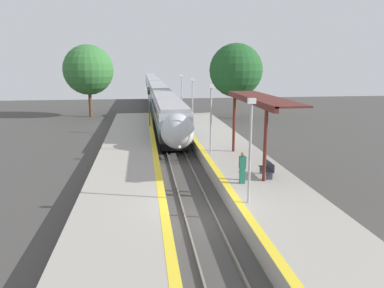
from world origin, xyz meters
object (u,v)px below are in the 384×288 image
at_px(train, 155,89).
at_px(railway_signal, 149,106).
at_px(platform_bench, 267,169).
at_px(lamppost_near, 250,144).
at_px(lamppost_farthest, 182,92).
at_px(lamppost_far, 192,100).
at_px(person_waiting, 242,167).
at_px(lamppost_mid, 211,114).

relative_size(train, railway_signal, 19.51).
bearing_deg(train, platform_bench, -85.25).
xyz_separation_m(lamppost_near, lamppost_farthest, (0.00, 29.66, 0.00)).
relative_size(platform_bench, lamppost_far, 0.32).
distance_m(platform_bench, person_waiting, 2.10).
relative_size(lamppost_far, lamppost_farthest, 1.00).
height_order(railway_signal, lamppost_mid, lamppost_mid).
height_order(platform_bench, lamppost_farthest, lamppost_farthest).
xyz_separation_m(railway_signal, lamppost_mid, (4.13, -12.30, 0.81)).
bearing_deg(train, person_waiting, -87.20).
bearing_deg(railway_signal, platform_bench, -70.89).
distance_m(person_waiting, lamppost_farthest, 26.92).
relative_size(train, lamppost_near, 19.21).
distance_m(lamppost_mid, lamppost_farthest, 19.77).
bearing_deg(railway_signal, lamppost_farthest, 61.10).
bearing_deg(platform_bench, lamppost_farthest, 94.93).
height_order(lamppost_mid, lamppost_far, same).
xyz_separation_m(person_waiting, lamppost_farthest, (-0.45, 26.85, 1.92)).
xyz_separation_m(lamppost_mid, lamppost_far, (0.00, 9.89, 0.00)).
bearing_deg(lamppost_farthest, lamppost_near, -90.00).
bearing_deg(lamppost_farthest, person_waiting, -89.04).
distance_m(platform_bench, lamppost_near, 5.04).
relative_size(platform_bench, railway_signal, 0.33).
bearing_deg(platform_bench, train, 94.75).
xyz_separation_m(train, lamppost_farthest, (2.22, -27.70, 1.60)).
height_order(platform_bench, lamppost_mid, lamppost_mid).
relative_size(person_waiting, lamppost_far, 0.36).
bearing_deg(lamppost_mid, lamppost_near, -90.00).
distance_m(person_waiting, lamppost_mid, 7.35).
bearing_deg(person_waiting, lamppost_far, 91.52).
bearing_deg(lamppost_far, lamppost_farthest, 90.00).
distance_m(person_waiting, railway_signal, 19.94).
xyz_separation_m(person_waiting, lamppost_near, (-0.45, -2.81, 1.92)).
bearing_deg(lamppost_far, platform_bench, -82.03).
xyz_separation_m(lamppost_near, lamppost_mid, (0.00, 9.89, 0.00)).
relative_size(railway_signal, lamppost_near, 0.98).
xyz_separation_m(lamppost_far, lamppost_farthest, (0.00, 9.89, 0.00)).
xyz_separation_m(platform_bench, lamppost_near, (-2.23, -3.84, 2.37)).
bearing_deg(train, lamppost_farthest, -85.42).
height_order(lamppost_far, lamppost_farthest, same).
distance_m(person_waiting, lamppost_near, 3.44).
bearing_deg(lamppost_far, train, 93.38).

